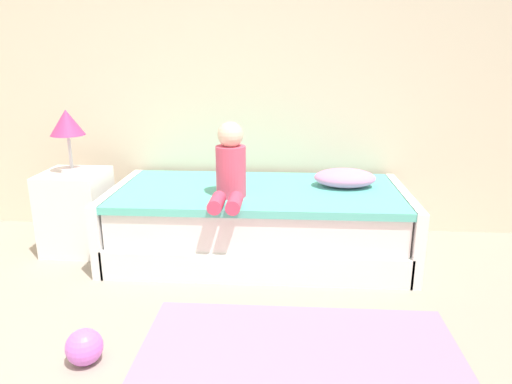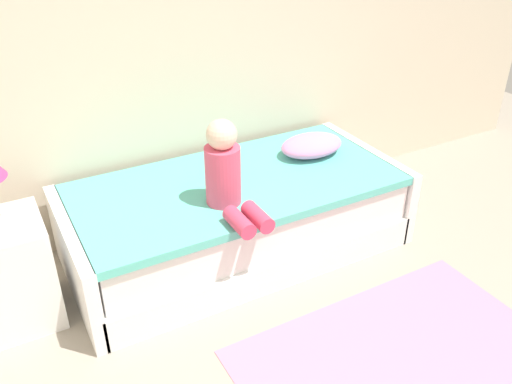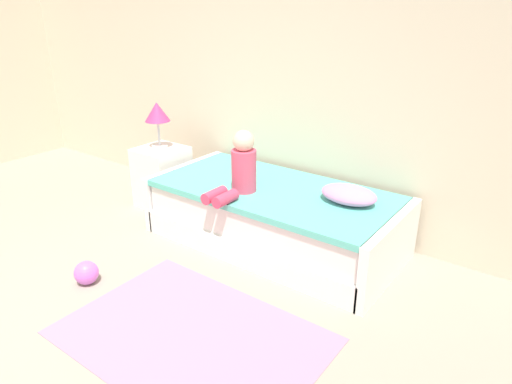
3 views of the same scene
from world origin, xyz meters
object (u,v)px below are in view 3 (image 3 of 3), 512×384
object	(u,v)px
child_figure	(240,168)
table_lamp	(157,114)
bed	(274,216)
pillow	(349,194)
toy_ball	(86,273)
nightstand	(162,177)

from	to	relation	value
child_figure	table_lamp	bearing A→B (deg)	169.00
bed	table_lamp	world-z (taller)	table_lamp
table_lamp	child_figure	xyz separation A→B (m)	(1.18, -0.23, -0.23)
pillow	table_lamp	bearing A→B (deg)	-177.11
toy_ball	nightstand	bearing A→B (deg)	114.46
pillow	nightstand	bearing A→B (deg)	-177.11
toy_ball	bed	bearing A→B (deg)	60.71
bed	pillow	bearing A→B (deg)	9.19
bed	pillow	distance (m)	0.70
bed	pillow	xyz separation A→B (m)	(0.62, 0.10, 0.32)
child_figure	bed	bearing A→B (deg)	53.03
bed	nightstand	xyz separation A→B (m)	(-1.35, 0.00, 0.05)
table_lamp	bed	bearing A→B (deg)	-0.02
table_lamp	pillow	size ratio (longest dim) A/B	1.02
bed	child_figure	bearing A→B (deg)	-126.97
nightstand	child_figure	distance (m)	1.27
table_lamp	toy_ball	xyz separation A→B (m)	(0.60, -1.33, -0.85)
child_figure	toy_ball	size ratio (longest dim) A/B	2.91
bed	pillow	world-z (taller)	pillow
table_lamp	child_figure	world-z (taller)	table_lamp
table_lamp	child_figure	bearing A→B (deg)	-11.00
bed	toy_ball	distance (m)	1.53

